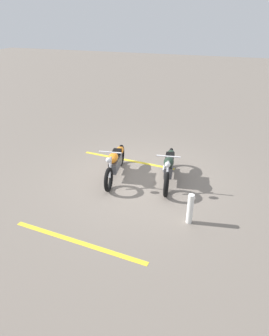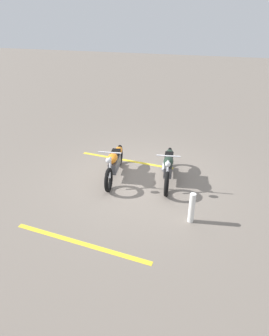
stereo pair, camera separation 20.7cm
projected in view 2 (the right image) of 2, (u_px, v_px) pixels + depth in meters
ground_plane at (140, 179)px, 8.58m from camera, size 60.00×60.00×0.00m
motorcycle_bright_foreground at (115, 162)px, 8.54m from camera, size 2.22×0.72×1.04m
motorcycle_dark_foreground at (168, 165)px, 8.35m from camera, size 2.22×0.70×1.04m
bollard_post at (192, 208)px, 6.66m from camera, size 0.14×0.14×0.75m
parking_stripe_near at (126, 160)px, 9.69m from camera, size 0.31×3.20×0.01m
parking_stripe_mid at (80, 243)px, 6.18m from camera, size 0.31×3.20×0.01m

